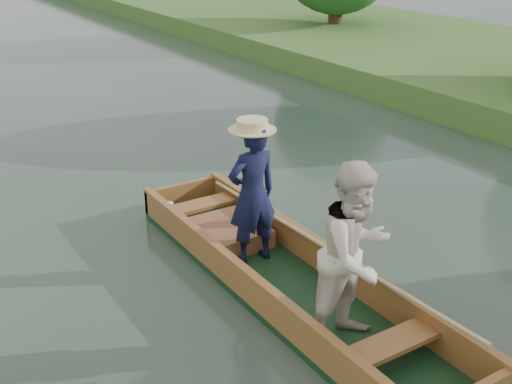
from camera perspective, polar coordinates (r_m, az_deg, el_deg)
ground at (r=7.07m, az=2.64°, el=-8.73°), size 120.00×120.00×0.00m
punt at (r=6.56m, az=3.91°, el=-5.08°), size 1.12×5.00×1.85m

